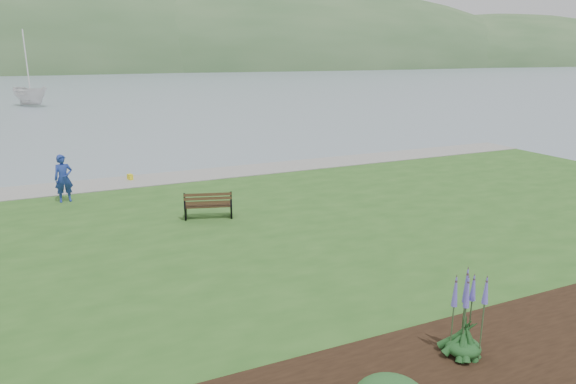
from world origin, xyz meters
name	(u,v)px	position (x,y,z in m)	size (l,w,h in m)	color
ground	(284,227)	(0.00, 0.00, 0.00)	(600.00, 600.00, 0.00)	slate
lawn	(311,241)	(0.00, -2.00, 0.20)	(34.00, 20.00, 0.40)	#29541D
shoreline_path	(221,173)	(0.00, 6.90, 0.42)	(34.00, 2.20, 0.03)	gray
far_hillside	(133,70)	(20.00, 170.00, 0.00)	(580.00, 80.00, 38.00)	#365932
park_bench	(208,205)	(-2.33, 0.77, 0.87)	(1.63, 1.03, 0.94)	#312113
person	(63,174)	(-6.49, 4.86, 1.41)	(0.73, 0.51, 2.02)	navy
sailboat	(32,106)	(-8.55, 48.65, 0.00)	(9.76, 9.94, 25.73)	silver
pannier	(130,177)	(-3.90, 7.20, 0.53)	(0.16, 0.25, 0.27)	yellow
echium_4	(466,315)	(-0.45, -8.75, 1.21)	(0.62, 0.62, 1.83)	#163D1A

